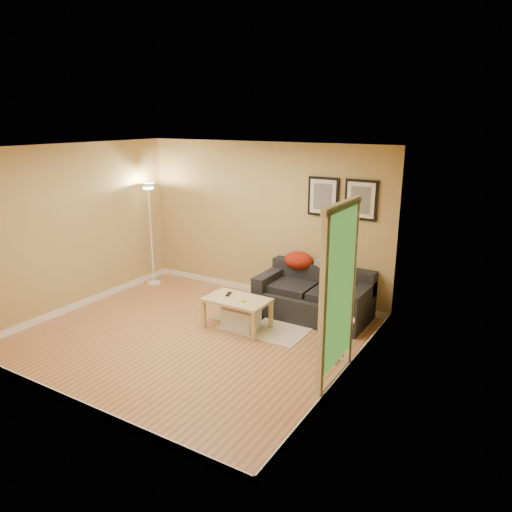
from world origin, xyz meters
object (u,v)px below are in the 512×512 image
object	(u,v)px
storage_bin	(241,318)
side_table	(339,339)
floor_lamp	(151,237)
coffee_table	(237,313)
sofa	(313,294)
book_stack	(339,315)

from	to	relation	value
storage_bin	side_table	bearing A→B (deg)	-5.97
floor_lamp	coffee_table	bearing A→B (deg)	-19.33
coffee_table	floor_lamp	world-z (taller)	floor_lamp
sofa	book_stack	size ratio (longest dim) A/B	7.65
storage_bin	book_stack	xyz separation A→B (m)	(1.55, -0.15, 0.44)
side_table	storage_bin	bearing A→B (deg)	174.03
coffee_table	book_stack	xyz separation A→B (m)	(1.60, -0.12, 0.37)
coffee_table	floor_lamp	size ratio (longest dim) A/B	0.49
storage_bin	book_stack	size ratio (longest dim) A/B	2.29
side_table	book_stack	xyz separation A→B (m)	(-0.02, 0.01, 0.32)
storage_bin	side_table	distance (m)	1.59
storage_bin	side_table	size ratio (longest dim) A/B	0.91
sofa	floor_lamp	distance (m)	3.21
sofa	side_table	size ratio (longest dim) A/B	3.03
sofa	coffee_table	xyz separation A→B (m)	(-0.77, -0.96, -0.15)
sofa	storage_bin	xyz separation A→B (m)	(-0.72, -0.93, -0.22)
side_table	floor_lamp	world-z (taller)	floor_lamp
sofa	book_stack	bearing A→B (deg)	-52.38
side_table	book_stack	bearing A→B (deg)	150.75
side_table	book_stack	distance (m)	0.32
floor_lamp	book_stack	bearing A→B (deg)	-13.56
sofa	side_table	bearing A→B (deg)	-52.05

